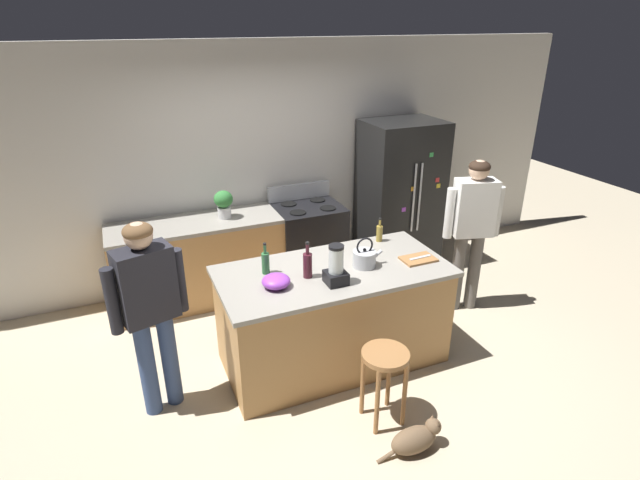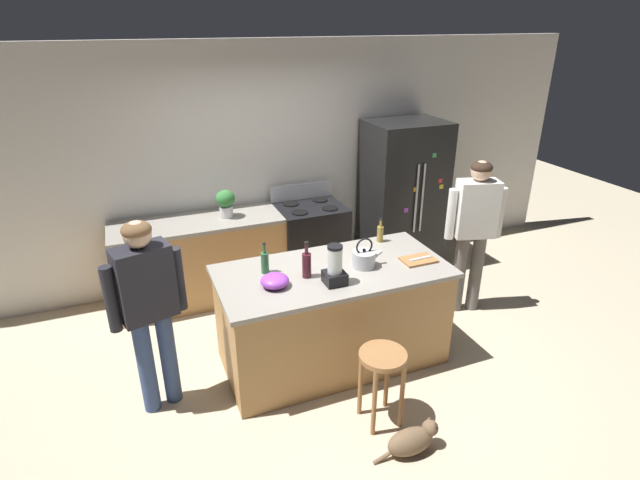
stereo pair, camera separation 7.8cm
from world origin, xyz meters
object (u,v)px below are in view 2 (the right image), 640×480
(bar_stool, at_px, (382,368))
(cutting_board, at_px, (418,260))
(kitchen_island, at_px, (333,316))
(refrigerator, at_px, (402,196))
(potted_plant, at_px, (226,202))
(mixing_bowl, at_px, (275,281))
(cat, at_px, (412,440))
(blender_appliance, at_px, (335,268))
(person_by_island_left, at_px, (148,301))
(bottle_vinegar, at_px, (380,233))
(person_by_sink_right, at_px, (474,223))
(tea_kettle, at_px, (364,258))
(chef_knife, at_px, (420,258))
(bottle_wine, at_px, (307,264))
(stove_range, at_px, (310,243))
(bottle_olive_oil, at_px, (265,262))

(bar_stool, distance_m, cutting_board, 1.11)
(kitchen_island, distance_m, refrigerator, 2.21)
(potted_plant, bearing_deg, mixing_bowl, -88.88)
(cat, height_order, blender_appliance, blender_appliance)
(person_by_island_left, height_order, bottle_vinegar, person_by_island_left)
(person_by_sink_right, height_order, potted_plant, person_by_sink_right)
(potted_plant, bearing_deg, bottle_vinegar, -44.01)
(kitchen_island, bearing_deg, bottle_vinegar, 29.71)
(tea_kettle, bearing_deg, cat, -97.62)
(kitchen_island, height_order, potted_plant, potted_plant)
(person_by_sink_right, height_order, mixing_bowl, person_by_sink_right)
(person_by_island_left, distance_m, tea_kettle, 1.78)
(refrigerator, relative_size, potted_plant, 6.03)
(person_by_sink_right, relative_size, bottle_vinegar, 6.95)
(cutting_board, distance_m, chef_knife, 0.02)
(person_by_sink_right, bearing_deg, bottle_wine, -170.51)
(tea_kettle, bearing_deg, bar_stool, -105.78)
(kitchen_island, relative_size, mixing_bowl, 8.66)
(stove_range, distance_m, blender_appliance, 1.90)
(refrigerator, distance_m, potted_plant, 2.15)
(stove_range, distance_m, chef_knife, 1.77)
(kitchen_island, relative_size, blender_appliance, 5.94)
(kitchen_island, relative_size, cutting_board, 6.62)
(bottle_vinegar, bearing_deg, potted_plant, 135.99)
(bottle_wine, relative_size, tea_kettle, 1.15)
(bottle_vinegar, height_order, cutting_board, bottle_vinegar)
(person_by_island_left, relative_size, tea_kettle, 5.84)
(kitchen_island, relative_size, person_by_sink_right, 1.21)
(cat, xyz_separation_m, bottle_wine, (-0.37, 1.17, 0.94))
(refrigerator, relative_size, chef_knife, 8.22)
(cutting_board, xyz_separation_m, chef_knife, (0.02, 0.00, 0.01))
(refrigerator, distance_m, person_by_island_left, 3.43)
(bar_stool, relative_size, bottle_olive_oil, 2.28)
(person_by_sink_right, bearing_deg, mixing_bowl, -170.30)
(person_by_island_left, relative_size, bottle_olive_oil, 5.83)
(bottle_olive_oil, bearing_deg, kitchen_island, -16.12)
(stove_range, height_order, cat, stove_range)
(kitchen_island, bearing_deg, person_by_island_left, -178.94)
(kitchen_island, distance_m, person_by_island_left, 1.59)
(person_by_island_left, bearing_deg, person_by_sink_right, 5.55)
(blender_appliance, distance_m, tea_kettle, 0.40)
(blender_appliance, distance_m, bottle_olive_oil, 0.61)
(stove_range, relative_size, potted_plant, 3.70)
(bar_stool, bearing_deg, person_by_sink_right, 34.68)
(bar_stool, distance_m, blender_appliance, 0.85)
(refrigerator, xyz_separation_m, bottle_wine, (-1.81, -1.54, 0.14))
(bottle_wine, xyz_separation_m, bottle_vinegar, (0.90, 0.41, -0.03))
(kitchen_island, xyz_separation_m, person_by_island_left, (-1.51, -0.03, 0.51))
(bottle_wine, xyz_separation_m, cutting_board, (1.02, -0.09, -0.11))
(kitchen_island, relative_size, bottle_wine, 6.28)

